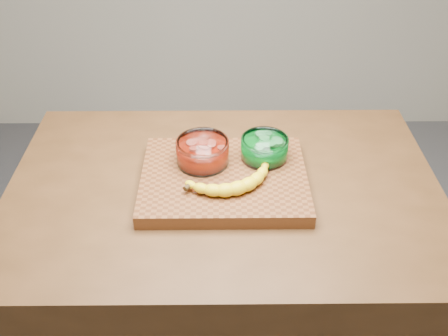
{
  "coord_description": "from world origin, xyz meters",
  "views": [
    {
      "loc": [
        -0.01,
        -1.07,
        1.78
      ],
      "look_at": [
        0.0,
        0.0,
        0.96
      ],
      "focal_mm": 40.0,
      "sensor_mm": 36.0,
      "label": 1
    }
  ],
  "objects": [
    {
      "name": "cutting_board",
      "position": [
        0.0,
        0.0,
        0.92
      ],
      "size": [
        0.45,
        0.35,
        0.04
      ],
      "primitive_type": "cube",
      "color": "brown",
      "rests_on": "counter"
    },
    {
      "name": "counter",
      "position": [
        0.0,
        0.0,
        0.45
      ],
      "size": [
        1.2,
        0.8,
        0.9
      ],
      "primitive_type": "cube",
      "color": "#503118",
      "rests_on": "ground"
    },
    {
      "name": "bowl_red",
      "position": [
        -0.06,
        0.06,
        0.97
      ],
      "size": [
        0.15,
        0.15,
        0.07
      ],
      "color": "white",
      "rests_on": "cutting_board"
    },
    {
      "name": "banana",
      "position": [
        0.01,
        -0.04,
        0.96
      ],
      "size": [
        0.26,
        0.16,
        0.04
      ],
      "primitive_type": null,
      "color": "yellow",
      "rests_on": "cutting_board"
    },
    {
      "name": "bowl_green",
      "position": [
        0.11,
        0.08,
        0.97
      ],
      "size": [
        0.13,
        0.13,
        0.06
      ],
      "color": "white",
      "rests_on": "cutting_board"
    }
  ]
}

